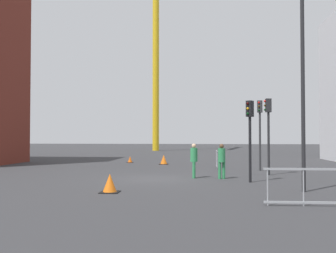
{
  "coord_description": "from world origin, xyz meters",
  "views": [
    {
      "loc": [
        2.27,
        -17.32,
        1.99
      ],
      "look_at": [
        0.0,
        5.3,
        2.59
      ],
      "focal_mm": 39.76,
      "sensor_mm": 36.0,
      "label": 1
    }
  ],
  "objects": [
    {
      "name": "traffic_cone_orange",
      "position": [
        -0.67,
        8.96,
        0.31
      ],
      "size": [
        0.66,
        0.66,
        0.67
      ],
      "color": "black",
      "rests_on": "ground"
    },
    {
      "name": "traffic_light_median",
      "position": [
        5.43,
        4.68,
        2.73
      ],
      "size": [
        0.33,
        0.39,
        4.07
      ],
      "color": "#2D2D30",
      "rests_on": "ground"
    },
    {
      "name": "safety_barrier_front",
      "position": [
        2.99,
        6.4,
        0.56
      ],
      "size": [
        0.07,
        1.81,
        1.08
      ],
      "color": "gray",
      "rests_on": "ground"
    },
    {
      "name": "traffic_light_near",
      "position": [
        5.51,
        2.23,
        2.65
      ],
      "size": [
        0.38,
        0.25,
        3.93
      ],
      "color": "#232326",
      "rests_on": "ground"
    },
    {
      "name": "traffic_cone_on_verge",
      "position": [
        -3.4,
        10.41,
        0.21
      ],
      "size": [
        0.47,
        0.47,
        0.47
      ],
      "color": "black",
      "rests_on": "ground"
    },
    {
      "name": "safety_barrier_left_run",
      "position": [
        5.06,
        -6.34,
        0.56
      ],
      "size": [
        2.25,
        0.15,
        1.08
      ],
      "color": "#9EA0A5",
      "rests_on": "ground"
    },
    {
      "name": "pedestrian_walking",
      "position": [
        3.03,
        0.26,
        0.95
      ],
      "size": [
        0.34,
        0.34,
        1.64
      ],
      "color": "#2D844C",
      "rests_on": "ground"
    },
    {
      "name": "traffic_light_far",
      "position": [
        4.2,
        -0.95,
        2.4
      ],
      "size": [
        0.36,
        0.38,
        3.54
      ],
      "color": "black",
      "rests_on": "ground"
    },
    {
      "name": "streetlamp_tall",
      "position": [
        5.98,
        -3.53,
        5.13
      ],
      "size": [
        1.95,
        0.38,
        8.86
      ],
      "color": "#232326",
      "rests_on": "ground"
    },
    {
      "name": "ground",
      "position": [
        0.0,
        0.0,
        0.0
      ],
      "size": [
        160.0,
        160.0,
        0.0
      ],
      "primitive_type": "plane",
      "color": "#333335"
    },
    {
      "name": "pedestrian_waiting",
      "position": [
        1.73,
        0.46,
        0.95
      ],
      "size": [
        0.34,
        0.34,
        1.64
      ],
      "color": "#2D844C",
      "rests_on": "ground"
    },
    {
      "name": "traffic_cone_by_barrier",
      "position": [
        -1.1,
        -4.39,
        0.31
      ],
      "size": [
        0.66,
        0.66,
        0.67
      ],
      "color": "black",
      "rests_on": "ground"
    },
    {
      "name": "construction_crane",
      "position": [
        -4.64,
        33.67,
        17.38
      ],
      "size": [
        3.81,
        15.8,
        27.2
      ],
      "color": "gold",
      "rests_on": "ground"
    }
  ]
}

